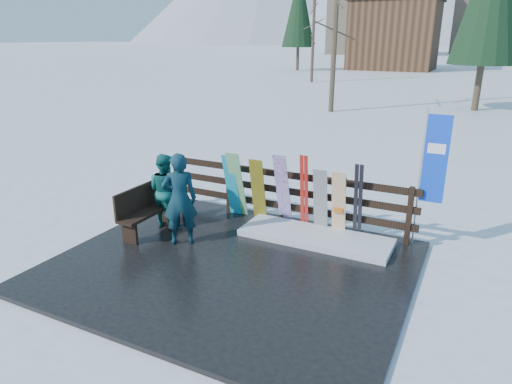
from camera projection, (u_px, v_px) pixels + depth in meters
The scene contains 18 objects.
ground at pixel (231, 268), 8.01m from camera, with size 700.00×700.00×0.00m, color white.
deck at pixel (231, 266), 8.00m from camera, with size 6.00×5.00×0.08m, color black.
fence at pixel (282, 192), 9.64m from camera, with size 5.60×0.10×1.15m.
snow_patch at pixel (315, 237), 8.91m from camera, with size 2.94×1.00×0.12m, color white.
bench at pixel (146, 208), 9.16m from camera, with size 0.41×1.50×0.97m.
snowboard_0 at pixel (232, 185), 9.91m from camera, with size 0.27×0.03×1.46m, color #1DA4C6.
snowboard_1 at pixel (237, 185), 9.84m from camera, with size 0.30×0.03×1.55m, color silver.
snowboard_2 at pixel (258, 190), 9.63m from camera, with size 0.30×0.03×1.41m, color gold.
snowboard_3 at pixel (283, 190), 9.37m from camera, with size 0.28×0.03×1.63m, color white.
snowboard_4 at pixel (320, 201), 9.05m from camera, with size 0.28×0.03×1.36m, color black.
snowboard_5 at pixel (339, 204), 8.89m from camera, with size 0.27×0.03×1.36m, color silver.
ski_pair_a at pixel (304, 192), 9.23m from camera, with size 0.17×0.22×1.57m.
ski_pair_b at pixel (358, 201), 8.77m from camera, with size 0.17×0.22×1.53m.
rental_flag at pixel (432, 164), 8.15m from camera, with size 0.45×0.04×2.60m.
person_front at pixel (180, 199), 8.52m from camera, with size 0.65×0.43×1.78m, color #114447.
person_back at pixel (165, 190), 9.37m from camera, with size 0.75×0.59×1.55m, color #146760.
resort_buildings at pixel (490, 10), 102.02m from camera, with size 73.00×87.60×22.60m.
trees at pixel (505, 15), 44.86m from camera, with size 42.12×68.82×14.34m.
Camera 1 is at (3.61, -6.20, 3.83)m, focal length 32.00 mm.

